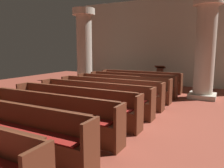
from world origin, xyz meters
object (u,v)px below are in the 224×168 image
(pew_row_1, at_px, (131,83))
(pew_row_3, at_px, (109,91))
(pew_row_0, at_px, (140,80))
(pillar_aisle_side, at_px, (205,47))
(pew_row_5, at_px, (73,103))
(lectern, at_px, (160,78))
(pew_row_6, at_px, (46,112))
(pew_row_2, at_px, (121,86))
(pew_row_7, at_px, (7,126))
(pillar_far_side, at_px, (84,48))
(pew_row_4, at_px, (93,96))

(pew_row_1, distance_m, pew_row_3, 1.99)
(pew_row_0, bearing_deg, pew_row_1, -90.00)
(pew_row_3, bearing_deg, pew_row_1, 90.00)
(pillar_aisle_side, bearing_deg, pew_row_3, -136.76)
(pew_row_5, xyz_separation_m, lectern, (0.55, 6.34, -0.03))
(pew_row_6, bearing_deg, pew_row_0, 90.00)
(pew_row_2, distance_m, pew_row_5, 2.98)
(pew_row_7, bearing_deg, pew_row_3, 90.00)
(pew_row_2, xyz_separation_m, lectern, (0.55, 3.35, -0.03))
(pew_row_1, height_order, pew_row_5, same)
(pew_row_1, relative_size, pillar_far_side, 0.99)
(pew_row_5, bearing_deg, pew_row_3, 90.00)
(pew_row_0, relative_size, pew_row_4, 1.00)
(pew_row_3, distance_m, pew_row_4, 0.99)
(lectern, bearing_deg, pillar_aisle_side, -39.04)
(pew_row_3, relative_size, pillar_aisle_side, 0.99)
(pillar_aisle_side, distance_m, lectern, 3.20)
(pew_row_2, bearing_deg, pew_row_3, -90.00)
(pew_row_6, bearing_deg, pew_row_1, 90.00)
(pew_row_0, distance_m, pew_row_5, 4.97)
(pew_row_5, bearing_deg, lectern, 85.03)
(pillar_aisle_side, height_order, pillar_far_side, same)
(pew_row_7, bearing_deg, pew_row_0, 90.00)
(pew_row_4, xyz_separation_m, pillar_far_side, (-2.69, 3.45, 1.48))
(pew_row_3, height_order, pew_row_6, same)
(pew_row_1, distance_m, pew_row_2, 0.99)
(pew_row_7, distance_m, pillar_aisle_side, 7.25)
(pew_row_1, xyz_separation_m, pew_row_3, (0.00, -1.99, 0.00))
(pillar_aisle_side, xyz_separation_m, lectern, (-2.19, 1.77, -1.51))
(pew_row_3, xyz_separation_m, pillar_aisle_side, (2.74, 2.57, 1.48))
(pew_row_1, xyz_separation_m, pew_row_2, (0.00, -0.99, 0.00))
(pew_row_7, relative_size, lectern, 3.48)
(pew_row_5, bearing_deg, pew_row_6, -90.00)
(pew_row_3, height_order, pew_row_4, same)
(pew_row_2, relative_size, pew_row_5, 1.00)
(pew_row_6, bearing_deg, pew_row_2, 90.00)
(pew_row_0, height_order, pew_row_4, same)
(pew_row_7, height_order, pillar_far_side, pillar_far_side)
(pew_row_4, bearing_deg, pew_row_6, -90.00)
(pew_row_5, bearing_deg, pew_row_7, -90.00)
(pew_row_2, relative_size, pillar_aisle_side, 0.99)
(pew_row_1, bearing_deg, pew_row_5, -90.00)
(pew_row_6, bearing_deg, pew_row_5, 90.00)
(pillar_far_side, height_order, lectern, pillar_far_side)
(pew_row_0, height_order, pew_row_3, same)
(pew_row_1, distance_m, lectern, 2.42)
(pew_row_3, distance_m, pillar_far_side, 3.93)
(pew_row_3, xyz_separation_m, pew_row_4, (0.00, -0.99, 0.00))
(pew_row_4, distance_m, pew_row_7, 2.98)
(pew_row_1, height_order, pew_row_7, same)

